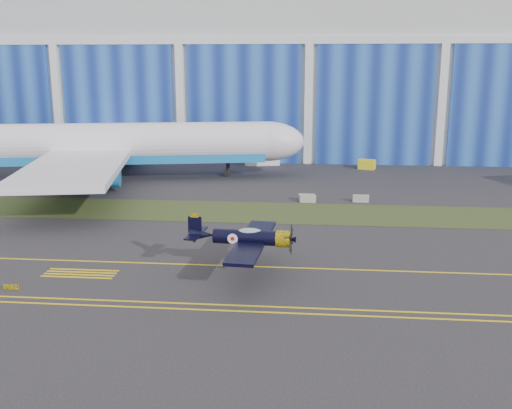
# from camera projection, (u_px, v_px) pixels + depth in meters

# --- Properties ---
(ground) EXTENTS (260.00, 260.00, 0.00)m
(ground) POSITION_uv_depth(u_px,v_px,m) (300.00, 250.00, 55.73)
(ground) COLOR #2F2D30
(ground) RESTS_ON ground
(grass_median) EXTENTS (260.00, 10.00, 0.02)m
(grass_median) POSITION_uv_depth(u_px,v_px,m) (303.00, 213.00, 69.28)
(grass_median) COLOR #475128
(grass_median) RESTS_ON ground
(hangar) EXTENTS (220.00, 45.70, 30.00)m
(hangar) POSITION_uv_depth(u_px,v_px,m) (310.00, 73.00, 121.77)
(hangar) COLOR silver
(hangar) RESTS_ON ground
(taxiway_centreline) EXTENTS (200.00, 0.20, 0.02)m
(taxiway_centreline) POSITION_uv_depth(u_px,v_px,m) (299.00, 268.00, 50.88)
(taxiway_centreline) COLOR yellow
(taxiway_centreline) RESTS_ON ground
(edge_line_near) EXTENTS (80.00, 0.20, 0.02)m
(edge_line_near) POSITION_uv_depth(u_px,v_px,m) (295.00, 313.00, 41.69)
(edge_line_near) COLOR yellow
(edge_line_near) RESTS_ON ground
(edge_line_far) EXTENTS (80.00, 0.20, 0.02)m
(edge_line_far) POSITION_uv_depth(u_px,v_px,m) (296.00, 308.00, 42.65)
(edge_line_far) COLOR yellow
(edge_line_far) RESTS_ON ground
(hold_short_ladder) EXTENTS (6.00, 2.40, 0.02)m
(hold_short_ladder) POSITION_uv_depth(u_px,v_px,m) (80.00, 273.00, 49.57)
(hold_short_ladder) COLOR yellow
(hold_short_ladder) RESTS_ON ground
(guard_board_left) EXTENTS (1.20, 0.15, 0.35)m
(guard_board_left) POSITION_uv_depth(u_px,v_px,m) (11.00, 287.00, 46.12)
(guard_board_left) COLOR yellow
(guard_board_left) RESTS_ON ground
(warbird) EXTENTS (10.76, 12.68, 3.57)m
(warbird) POSITION_uv_depth(u_px,v_px,m) (245.00, 237.00, 48.67)
(warbird) COLOR black
(warbird) RESTS_ON ground
(jetliner) EXTENTS (78.02, 69.92, 23.71)m
(jetliner) POSITION_uv_depth(u_px,v_px,m) (98.00, 99.00, 86.97)
(jetliner) COLOR silver
(jetliner) RESTS_ON ground
(shipping_container) EXTENTS (6.12, 3.35, 2.51)m
(shipping_container) POSITION_uv_depth(u_px,v_px,m) (262.00, 157.00, 101.81)
(shipping_container) COLOR white
(shipping_container) RESTS_ON ground
(tug) EXTENTS (3.01, 2.32, 1.55)m
(tug) POSITION_uv_depth(u_px,v_px,m) (367.00, 164.00, 97.85)
(tug) COLOR yellow
(tug) RESTS_ON ground
(barrier_a) EXTENTS (2.02, 0.66, 0.90)m
(barrier_a) POSITION_uv_depth(u_px,v_px,m) (307.00, 197.00, 75.37)
(barrier_a) COLOR #9F9697
(barrier_a) RESTS_ON ground
(barrier_b) EXTENTS (2.00, 0.61, 0.90)m
(barrier_b) POSITION_uv_depth(u_px,v_px,m) (308.00, 199.00, 74.65)
(barrier_b) COLOR #A0A08F
(barrier_b) RESTS_ON ground
(barrier_c) EXTENTS (2.01, 0.63, 0.90)m
(barrier_c) POSITION_uv_depth(u_px,v_px,m) (361.00, 199.00, 74.79)
(barrier_c) COLOR #999190
(barrier_c) RESTS_ON ground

